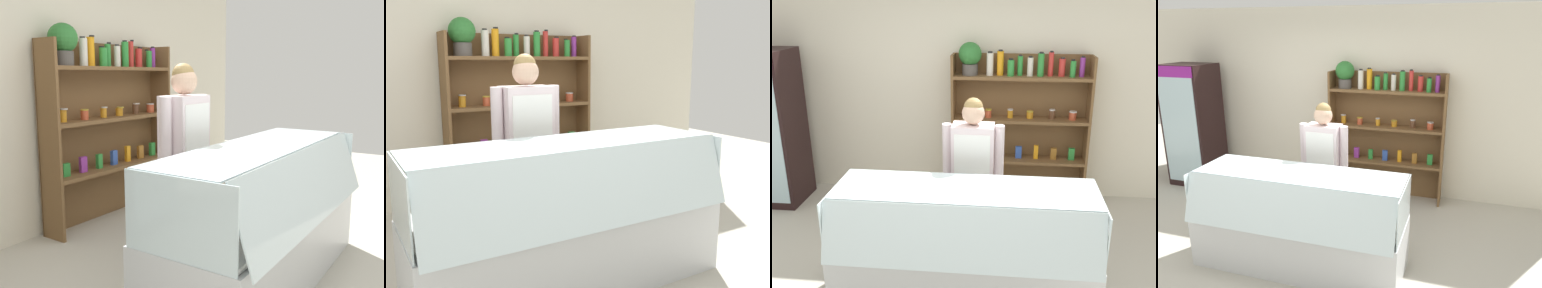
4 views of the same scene
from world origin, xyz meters
The scene contains 4 objects.
back_wall centered at (0.00, 2.20, 1.35)m, with size 6.80×0.10×2.70m, color silver.
shelving_unit centered at (0.59, 1.99, 1.12)m, with size 1.63×0.29×1.96m.
deli_display_case centered at (0.19, 0.03, 0.31)m, with size 2.14×0.80×1.01m.
shop_clerk centered at (0.20, 0.72, 0.93)m, with size 0.58×0.25×1.59m.
Camera 3 is at (0.50, -3.02, 2.47)m, focal length 40.00 mm.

